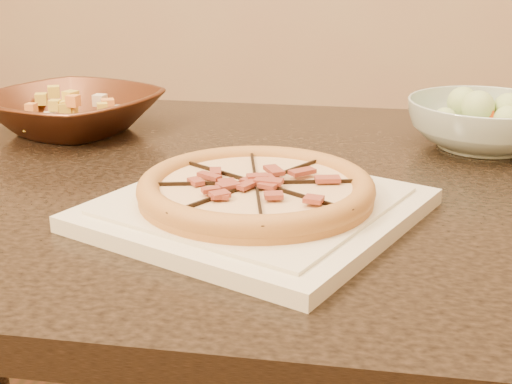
% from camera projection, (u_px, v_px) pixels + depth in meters
% --- Properties ---
extents(dining_table, '(1.34, 0.87, 0.75)m').
position_uv_depth(dining_table, '(201.00, 246.00, 0.99)').
color(dining_table, '#302318').
rests_on(dining_table, floor).
extents(plate, '(0.41, 0.41, 0.02)m').
position_uv_depth(plate, '(256.00, 208.00, 0.80)').
color(plate, beige).
rests_on(plate, dining_table).
extents(pizza, '(0.26, 0.26, 0.03)m').
position_uv_depth(pizza, '(256.00, 189.00, 0.79)').
color(pizza, tan).
rests_on(pizza, plate).
extents(bronze_bowl, '(0.34, 0.34, 0.06)m').
position_uv_depth(bronze_bowl, '(72.00, 112.00, 1.14)').
color(bronze_bowl, brown).
rests_on(bronze_bowl, dining_table).
extents(mixed_dish, '(0.13, 0.12, 0.03)m').
position_uv_depth(mixed_dish, '(69.00, 84.00, 1.12)').
color(mixed_dish, beige).
rests_on(mixed_dish, bronze_bowl).
extents(salad_bowl, '(0.27, 0.27, 0.07)m').
position_uv_depth(salad_bowl, '(484.00, 124.00, 1.05)').
color(salad_bowl, '#AEC5B6').
rests_on(salad_bowl, dining_table).
extents(salad, '(0.11, 0.11, 0.04)m').
position_uv_depth(salad, '(487.00, 89.00, 1.04)').
color(salad, '#ADC489').
rests_on(salad, salad_bowl).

